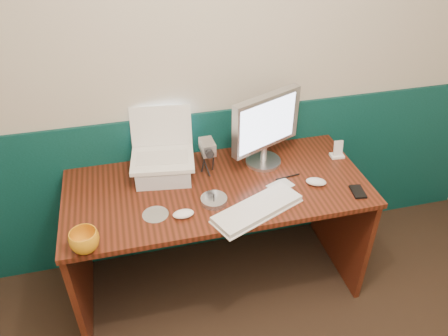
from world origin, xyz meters
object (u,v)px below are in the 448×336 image
object	(u,v)px
keyboard	(257,209)
mug	(85,241)
monitor	(265,129)
camcorder	(208,157)
desk	(218,237)
laptop	(161,139)

from	to	relation	value
keyboard	mug	world-z (taller)	mug
monitor	camcorder	distance (m)	0.35
desk	mug	world-z (taller)	mug
desk	monitor	distance (m)	0.68
monitor	mug	world-z (taller)	monitor
desk	mug	size ratio (longest dim) A/B	12.24
desk	monitor	bearing A→B (deg)	26.78
laptop	desk	bearing A→B (deg)	-22.76
keyboard	mug	bearing A→B (deg)	160.72
keyboard	mug	xyz separation A→B (m)	(-0.81, -0.06, 0.04)
keyboard	camcorder	size ratio (longest dim) A/B	2.19
mug	camcorder	bearing A→B (deg)	34.34
keyboard	desk	bearing A→B (deg)	96.68
monitor	mug	bearing A→B (deg)	-178.27
desk	laptop	world-z (taller)	laptop
monitor	keyboard	xyz separation A→B (m)	(-0.16, -0.40, -0.20)
mug	camcorder	world-z (taller)	camcorder
keyboard	mug	distance (m)	0.82
desk	camcorder	world-z (taller)	camcorder
desk	keyboard	xyz separation A→B (m)	(0.14, -0.25, 0.39)
desk	laptop	distance (m)	0.68
monitor	keyboard	world-z (taller)	monitor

